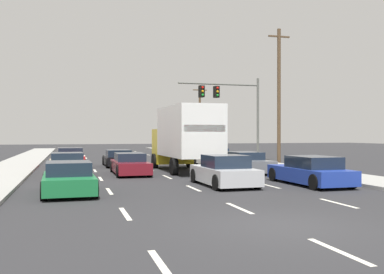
% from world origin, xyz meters
% --- Properties ---
extents(ground_plane, '(140.00, 140.00, 0.00)m').
position_xyz_m(ground_plane, '(0.00, 25.00, 0.00)').
color(ground_plane, '#2B2B2D').
extents(sidewalk_right, '(3.05, 80.00, 0.14)m').
position_xyz_m(sidewalk_right, '(8.47, 20.00, 0.07)').
color(sidewalk_right, '#9E9E99').
rests_on(sidewalk_right, ground_plane).
extents(sidewalk_left, '(3.05, 80.00, 0.14)m').
position_xyz_m(sidewalk_left, '(-8.47, 20.00, 0.07)').
color(sidewalk_left, '#9E9E99').
rests_on(sidewalk_left, ground_plane).
extents(lane_markings, '(6.94, 57.00, 0.01)m').
position_xyz_m(lane_markings, '(-0.00, 20.05, 0.00)').
color(lane_markings, silver).
rests_on(lane_markings, ground_plane).
extents(car_red, '(1.95, 4.26, 1.34)m').
position_xyz_m(car_red, '(-4.86, 20.56, 0.60)').
color(car_red, red).
rests_on(car_red, ground_plane).
extents(car_tan, '(2.03, 4.67, 1.26)m').
position_xyz_m(car_tan, '(-5.03, 14.51, 0.58)').
color(car_tan, tan).
rests_on(car_tan, ground_plane).
extents(car_green, '(2.00, 4.21, 1.20)m').
position_xyz_m(car_green, '(-4.93, 7.24, 0.55)').
color(car_green, '#196B38').
rests_on(car_green, ground_plane).
extents(car_black, '(1.91, 4.05, 1.16)m').
position_xyz_m(car_black, '(-1.65, 20.86, 0.54)').
color(car_black, black).
rests_on(car_black, ground_plane).
extents(car_maroon, '(1.84, 4.63, 1.19)m').
position_xyz_m(car_maroon, '(-1.67, 14.52, 0.54)').
color(car_maroon, maroon).
rests_on(car_maroon, ground_plane).
extents(box_truck, '(2.77, 7.92, 3.82)m').
position_xyz_m(box_truck, '(1.72, 15.41, 2.16)').
color(box_truck, white).
rests_on(box_truck, ground_plane).
extents(car_silver, '(2.01, 4.12, 1.33)m').
position_xyz_m(car_silver, '(1.53, 8.07, 0.60)').
color(car_silver, '#B7BABF').
rests_on(car_silver, ground_plane).
extents(car_white, '(1.95, 4.07, 1.25)m').
position_xyz_m(car_white, '(4.96, 19.85, 0.59)').
color(car_white, white).
rests_on(car_white, ground_plane).
extents(car_gray, '(1.94, 4.69, 1.21)m').
position_xyz_m(car_gray, '(4.90, 13.86, 0.57)').
color(car_gray, slate).
rests_on(car_gray, ground_plane).
extents(car_blue, '(1.95, 4.65, 1.27)m').
position_xyz_m(car_blue, '(5.29, 7.36, 0.58)').
color(car_blue, '#1E389E').
rests_on(car_blue, ground_plane).
extents(traffic_signal_mast, '(7.11, 0.69, 7.01)m').
position_xyz_m(traffic_signal_mast, '(7.72, 24.64, 5.15)').
color(traffic_signal_mast, '#595B56').
rests_on(traffic_signal_mast, ground_plane).
extents(utility_pole_mid, '(1.80, 0.28, 10.49)m').
position_xyz_m(utility_pole_mid, '(10.91, 21.41, 5.39)').
color(utility_pole_mid, brown).
rests_on(utility_pole_mid, ground_plane).
extents(utility_pole_far, '(1.80, 0.28, 8.45)m').
position_xyz_m(utility_pole_far, '(10.95, 43.08, 4.36)').
color(utility_pole_far, brown).
rests_on(utility_pole_far, ground_plane).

